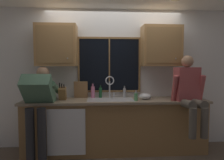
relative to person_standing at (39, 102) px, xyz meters
name	(u,v)px	position (x,y,z in m)	size (l,w,h in m)	color
back_wall	(114,78)	(1.23, 0.64, 0.34)	(5.50, 0.12, 2.55)	silver
ceiling_downlight_right	(176,0)	(2.16, -0.02, 1.61)	(0.14, 0.14, 0.01)	#FFEAB2
window_glass	(109,65)	(1.14, 0.57, 0.59)	(1.10, 0.02, 0.95)	black
window_frame_top	(109,38)	(1.14, 0.56, 1.08)	(1.17, 0.02, 0.04)	brown
window_frame_bottom	(109,91)	(1.14, 0.56, 0.10)	(1.17, 0.02, 0.04)	brown
window_frame_left	(79,65)	(0.57, 0.56, 0.59)	(0.04, 0.02, 0.95)	brown
window_frame_right	(140,65)	(1.71, 0.56, 0.59)	(0.04, 0.02, 0.95)	brown
window_mullion_center	(109,65)	(1.14, 0.56, 0.59)	(0.02, 0.02, 0.95)	brown
lower_cabinet_run	(115,126)	(1.23, 0.29, -0.50)	(3.10, 0.58, 0.88)	olive
countertop	(115,101)	(1.23, 0.27, -0.04)	(3.16, 0.62, 0.04)	gray
dishwasher_front	(66,132)	(0.42, -0.03, -0.48)	(0.60, 0.02, 0.74)	white
upper_cabinet_left	(57,45)	(0.21, 0.41, 0.92)	(0.70, 0.36, 0.72)	#A87A47
upper_cabinet_right	(161,46)	(2.07, 0.41, 0.92)	(0.70, 0.36, 0.72)	#A87A47
sink	(110,105)	(1.14, 0.28, -0.11)	(0.80, 0.46, 0.21)	#B7B7BC
faucet	(110,84)	(1.15, 0.46, 0.24)	(0.18, 0.09, 0.40)	silver
person_standing	(39,102)	(0.00, 0.00, 0.00)	(0.53, 0.72, 1.49)	#262628
person_sitting_on_counter	(189,90)	(2.42, 0.01, 0.17)	(0.54, 0.62, 1.26)	#595147
knife_block	(62,94)	(0.32, 0.29, 0.09)	(0.12, 0.18, 0.32)	olive
cutting_board	(81,90)	(0.61, 0.50, 0.13)	(0.25, 0.02, 0.31)	#997047
mixing_bowl	(145,96)	(1.75, 0.28, 0.03)	(0.22, 0.22, 0.11)	silver
soap_dispenser	(136,97)	(1.56, 0.13, 0.05)	(0.06, 0.07, 0.18)	#59A566
bottle_green_glass	(100,92)	(0.97, 0.51, 0.08)	(0.06, 0.06, 0.24)	#1E592D
bottle_tall_clear	(93,92)	(0.83, 0.50, 0.10)	(0.07, 0.07, 0.27)	pink
bottle_amber_small	(124,93)	(1.41, 0.50, 0.07)	(0.05, 0.05, 0.22)	#B7B7BC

